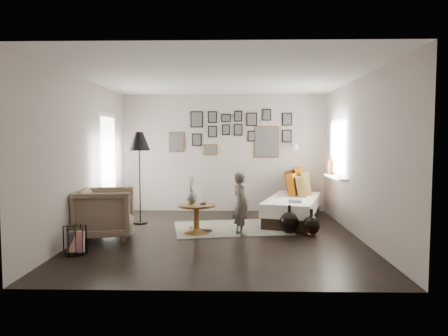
{
  "coord_description": "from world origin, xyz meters",
  "views": [
    {
      "loc": [
        0.21,
        -6.51,
        1.59
      ],
      "look_at": [
        0.05,
        0.5,
        1.1
      ],
      "focal_mm": 32.0,
      "sensor_mm": 36.0,
      "label": 1
    }
  ],
  "objects_px": {
    "armchair": "(105,213)",
    "floor_lamp": "(139,145)",
    "demijohn_large": "(289,223)",
    "magazine_basket": "(75,240)",
    "pedestal_table": "(196,220)",
    "child": "(241,204)",
    "vase": "(192,196)",
    "demijohn_small": "(311,225)",
    "daybed": "(292,204)"
  },
  "relations": [
    {
      "from": "vase",
      "to": "magazine_basket",
      "type": "distance_m",
      "value": 2.02
    },
    {
      "from": "vase",
      "to": "magazine_basket",
      "type": "height_order",
      "value": "vase"
    },
    {
      "from": "demijohn_large",
      "to": "child",
      "type": "distance_m",
      "value": 0.91
    },
    {
      "from": "armchair",
      "to": "demijohn_large",
      "type": "xyz_separation_m",
      "value": [
        3.04,
        0.38,
        -0.22
      ]
    },
    {
      "from": "vase",
      "to": "demijohn_large",
      "type": "relative_size",
      "value": 0.94
    },
    {
      "from": "daybed",
      "to": "floor_lamp",
      "type": "xyz_separation_m",
      "value": [
        -2.95,
        -0.41,
        1.18
      ]
    },
    {
      "from": "pedestal_table",
      "to": "vase",
      "type": "distance_m",
      "value": 0.42
    },
    {
      "from": "pedestal_table",
      "to": "daybed",
      "type": "xyz_separation_m",
      "value": [
        1.81,
        1.2,
        0.09
      ]
    },
    {
      "from": "armchair",
      "to": "demijohn_large",
      "type": "height_order",
      "value": "armchair"
    },
    {
      "from": "pedestal_table",
      "to": "daybed",
      "type": "height_order",
      "value": "daybed"
    },
    {
      "from": "armchair",
      "to": "floor_lamp",
      "type": "bearing_deg",
      "value": -25.66
    },
    {
      "from": "armchair",
      "to": "floor_lamp",
      "type": "distance_m",
      "value": 1.61
    },
    {
      "from": "pedestal_table",
      "to": "vase",
      "type": "bearing_deg",
      "value": 165.96
    },
    {
      "from": "vase",
      "to": "demijohn_small",
      "type": "xyz_separation_m",
      "value": [
        2.01,
        -0.11,
        -0.48
      ]
    },
    {
      "from": "child",
      "to": "pedestal_table",
      "type": "bearing_deg",
      "value": 56.43
    },
    {
      "from": "daybed",
      "to": "demijohn_small",
      "type": "distance_m",
      "value": 1.3
    },
    {
      "from": "armchair",
      "to": "demijohn_large",
      "type": "distance_m",
      "value": 3.07
    },
    {
      "from": "demijohn_large",
      "to": "magazine_basket",
      "type": "bearing_deg",
      "value": -157.81
    },
    {
      "from": "daybed",
      "to": "child",
      "type": "relative_size",
      "value": 2.1
    },
    {
      "from": "pedestal_table",
      "to": "child",
      "type": "distance_m",
      "value": 0.81
    },
    {
      "from": "floor_lamp",
      "to": "magazine_basket",
      "type": "height_order",
      "value": "floor_lamp"
    },
    {
      "from": "vase",
      "to": "demijohn_small",
      "type": "distance_m",
      "value": 2.07
    },
    {
      "from": "pedestal_table",
      "to": "armchair",
      "type": "relative_size",
      "value": 0.72
    },
    {
      "from": "armchair",
      "to": "vase",
      "type": "bearing_deg",
      "value": -85.55
    },
    {
      "from": "vase",
      "to": "pedestal_table",
      "type": "bearing_deg",
      "value": -14.04
    },
    {
      "from": "demijohn_large",
      "to": "pedestal_table",
      "type": "bearing_deg",
      "value": -178.73
    },
    {
      "from": "floor_lamp",
      "to": "demijohn_large",
      "type": "bearing_deg",
      "value": -15.5
    },
    {
      "from": "magazine_basket",
      "to": "child",
      "type": "bearing_deg",
      "value": 26.08
    },
    {
      "from": "vase",
      "to": "demijohn_small",
      "type": "height_order",
      "value": "vase"
    },
    {
      "from": "daybed",
      "to": "armchair",
      "type": "bearing_deg",
      "value": -137.55
    },
    {
      "from": "pedestal_table",
      "to": "armchair",
      "type": "height_order",
      "value": "armchair"
    },
    {
      "from": "magazine_basket",
      "to": "demijohn_small",
      "type": "xyz_separation_m",
      "value": [
        3.52,
        1.17,
        -0.03
      ]
    },
    {
      "from": "demijohn_large",
      "to": "armchair",
      "type": "bearing_deg",
      "value": -172.9
    },
    {
      "from": "child",
      "to": "daybed",
      "type": "bearing_deg",
      "value": -63.71
    },
    {
      "from": "armchair",
      "to": "child",
      "type": "xyz_separation_m",
      "value": [
        2.21,
        0.23,
        0.12
      ]
    },
    {
      "from": "vase",
      "to": "daybed",
      "type": "xyz_separation_m",
      "value": [
        1.89,
        1.18,
        -0.32
      ]
    },
    {
      "from": "daybed",
      "to": "demijohn_large",
      "type": "distance_m",
      "value": 1.19
    },
    {
      "from": "pedestal_table",
      "to": "armchair",
      "type": "xyz_separation_m",
      "value": [
        -1.46,
        -0.34,
        0.17
      ]
    },
    {
      "from": "pedestal_table",
      "to": "armchair",
      "type": "bearing_deg",
      "value": -166.75
    },
    {
      "from": "floor_lamp",
      "to": "demijohn_small",
      "type": "distance_m",
      "value": 3.47
    },
    {
      "from": "daybed",
      "to": "magazine_basket",
      "type": "distance_m",
      "value": 4.19
    },
    {
      "from": "magazine_basket",
      "to": "child",
      "type": "distance_m",
      "value": 2.62
    },
    {
      "from": "pedestal_table",
      "to": "child",
      "type": "height_order",
      "value": "child"
    },
    {
      "from": "demijohn_large",
      "to": "demijohn_small",
      "type": "xyz_separation_m",
      "value": [
        0.35,
        -0.12,
        -0.02
      ]
    },
    {
      "from": "pedestal_table",
      "to": "floor_lamp",
      "type": "xyz_separation_m",
      "value": [
        -1.15,
        0.79,
        1.27
      ]
    },
    {
      "from": "demijohn_large",
      "to": "demijohn_small",
      "type": "relative_size",
      "value": 1.1
    },
    {
      "from": "floor_lamp",
      "to": "magazine_basket",
      "type": "distance_m",
      "value": 2.47
    },
    {
      "from": "daybed",
      "to": "floor_lamp",
      "type": "distance_m",
      "value": 3.21
    },
    {
      "from": "armchair",
      "to": "demijohn_small",
      "type": "xyz_separation_m",
      "value": [
        3.39,
        0.26,
        -0.24
      ]
    },
    {
      "from": "daybed",
      "to": "child",
      "type": "height_order",
      "value": "child"
    }
  ]
}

